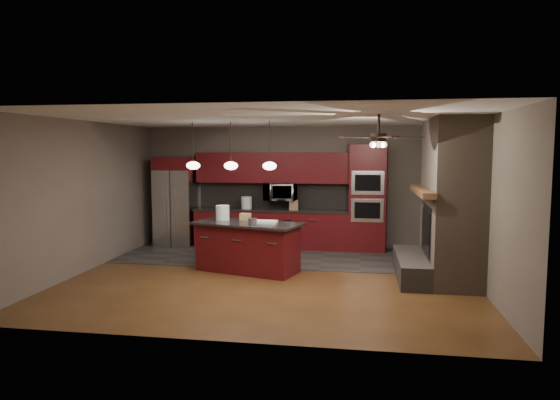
% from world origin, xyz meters
% --- Properties ---
extents(ground, '(7.00, 7.00, 0.00)m').
position_xyz_m(ground, '(0.00, 0.00, 0.00)').
color(ground, brown).
rests_on(ground, ground).
extents(ceiling, '(7.00, 6.00, 0.02)m').
position_xyz_m(ceiling, '(0.00, 0.00, 2.80)').
color(ceiling, white).
rests_on(ceiling, back_wall).
extents(back_wall, '(7.00, 0.02, 2.80)m').
position_xyz_m(back_wall, '(0.00, 3.00, 1.40)').
color(back_wall, '#675C52').
rests_on(back_wall, ground).
extents(right_wall, '(0.02, 6.00, 2.80)m').
position_xyz_m(right_wall, '(3.50, 0.00, 1.40)').
color(right_wall, '#675C52').
rests_on(right_wall, ground).
extents(left_wall, '(0.02, 6.00, 2.80)m').
position_xyz_m(left_wall, '(-3.50, 0.00, 1.40)').
color(left_wall, '#675C52').
rests_on(left_wall, ground).
extents(slate_tile_patch, '(7.00, 2.40, 0.01)m').
position_xyz_m(slate_tile_patch, '(0.00, 1.80, 0.01)').
color(slate_tile_patch, '#363330').
rests_on(slate_tile_patch, ground).
extents(fireplace_column, '(1.30, 2.10, 2.80)m').
position_xyz_m(fireplace_column, '(3.04, 0.40, 1.30)').
color(fireplace_column, '#6F5E4F').
rests_on(fireplace_column, ground).
extents(back_cabinetry, '(3.59, 0.64, 2.20)m').
position_xyz_m(back_cabinetry, '(-0.48, 2.74, 0.89)').
color(back_cabinetry, '#571012').
rests_on(back_cabinetry, ground).
extents(oven_tower, '(0.80, 0.63, 2.38)m').
position_xyz_m(oven_tower, '(1.70, 2.69, 1.19)').
color(oven_tower, '#571012').
rests_on(oven_tower, ground).
extents(microwave, '(0.73, 0.41, 0.50)m').
position_xyz_m(microwave, '(-0.27, 2.75, 1.30)').
color(microwave, silver).
rests_on(microwave, back_cabinetry).
extents(refrigerator, '(0.90, 0.75, 2.09)m').
position_xyz_m(refrigerator, '(-2.75, 2.62, 1.05)').
color(refrigerator, silver).
rests_on(refrigerator, ground).
extents(kitchen_island, '(2.16, 1.43, 0.92)m').
position_xyz_m(kitchen_island, '(-0.52, 0.40, 0.47)').
color(kitchen_island, '#571012').
rests_on(kitchen_island, ground).
extents(white_bucket, '(0.26, 0.26, 0.28)m').
position_xyz_m(white_bucket, '(-1.07, 0.67, 1.06)').
color(white_bucket, white).
rests_on(white_bucket, kitchen_island).
extents(paint_can, '(0.17, 0.17, 0.11)m').
position_xyz_m(paint_can, '(-0.37, 0.17, 0.98)').
color(paint_can, '#9D9DA2').
rests_on(paint_can, kitchen_island).
extents(paint_tray, '(0.44, 0.31, 0.04)m').
position_xyz_m(paint_tray, '(-0.18, 0.39, 0.94)').
color(paint_tray, white).
rests_on(paint_tray, kitchen_island).
extents(cardboard_box, '(0.20, 0.15, 0.13)m').
position_xyz_m(cardboard_box, '(-0.63, 0.72, 0.98)').
color(cardboard_box, tan).
rests_on(cardboard_box, kitchen_island).
extents(counter_bucket, '(0.32, 0.32, 0.28)m').
position_xyz_m(counter_bucket, '(-1.06, 2.70, 1.04)').
color(counter_bucket, white).
rests_on(counter_bucket, back_cabinetry).
extents(counter_box, '(0.21, 0.17, 0.22)m').
position_xyz_m(counter_box, '(0.05, 2.65, 1.01)').
color(counter_box, '#9E7251').
rests_on(counter_box, back_cabinetry).
extents(pendant_left, '(0.26, 0.26, 0.92)m').
position_xyz_m(pendant_left, '(-1.65, 0.70, 1.96)').
color(pendant_left, black).
rests_on(pendant_left, ceiling).
extents(pendant_center, '(0.26, 0.26, 0.92)m').
position_xyz_m(pendant_center, '(-0.90, 0.70, 1.96)').
color(pendant_center, black).
rests_on(pendant_center, ceiling).
extents(pendant_right, '(0.26, 0.26, 0.92)m').
position_xyz_m(pendant_right, '(-0.15, 0.70, 1.96)').
color(pendant_right, black).
rests_on(pendant_right, ceiling).
extents(ceiling_fan, '(1.27, 1.33, 0.41)m').
position_xyz_m(ceiling_fan, '(1.80, -0.80, 2.46)').
color(ceiling_fan, black).
rests_on(ceiling_fan, ceiling).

